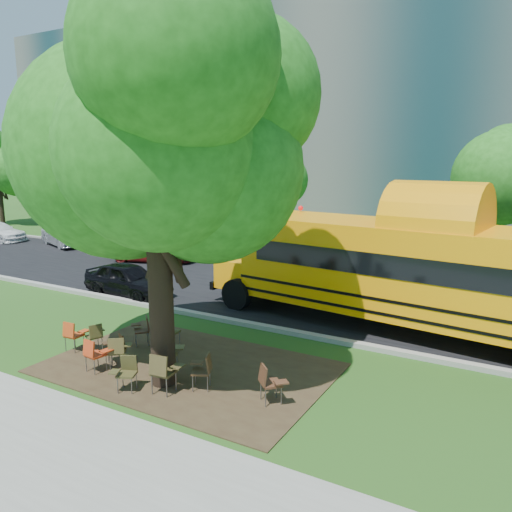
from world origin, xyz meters
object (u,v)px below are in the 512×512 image
Objects in this scene: chair_3 at (117,345)px; chair_6 at (204,368)px; main_tree at (155,139)px; chair_7 at (269,380)px; pedestrian_a at (134,227)px; pedestrian_b at (70,222)px; chair_11 at (169,352)px; bg_car_red at (156,250)px; bg_car_silver at (63,236)px; black_car at (128,279)px; chair_4 at (163,370)px; chair_5 at (126,370)px; chair_0 at (73,333)px; chair_2 at (118,349)px; chair_9 at (143,327)px; school_bus at (429,273)px; chair_1 at (94,352)px; chair_8 at (95,334)px; chair_10 at (168,329)px.

chair_3 is 2.75m from chair_6.
chair_7 is at bearing 7.46° from main_tree.
pedestrian_a reaches higher than pedestrian_b.
bg_car_red is (-9.23, 10.24, 0.02)m from chair_11.
pedestrian_a is at bearing -17.79° from chair_3.
pedestrian_b reaches higher than bg_car_silver.
bg_car_red is (-3.32, 5.46, -0.04)m from black_car.
pedestrian_a is 1.03× the size of pedestrian_b.
chair_5 is at bearing -169.62° from chair_4.
chair_0 is at bearing 153.73° from chair_11.
chair_11 reaches higher than chair_2.
chair_11 is 7.60m from black_car.
chair_7 is 22.84m from pedestrian_a.
chair_6 reaches higher than chair_9.
main_tree reaches higher than bg_car_red.
school_bus is 8.13× the size of pedestrian_b.
pedestrian_b is (-14.60, 9.70, 0.20)m from black_car.
chair_11 is (-0.60, 0.91, -0.02)m from chair_4.
chair_3 is 23.98m from pedestrian_b.
pedestrian_b is (-18.98, 14.65, 0.33)m from chair_3.
chair_2 is 1.04× the size of chair_3.
chair_9 is (-0.25, 2.01, -0.02)m from chair_1.
chair_1 is 24.34m from pedestrian_b.
main_tree is 8.71m from school_bus.
chair_11 is (-4.86, -5.92, -1.32)m from school_bus.
chair_9 is at bearing -18.65° from chair_8.
main_tree reaches higher than chair_2.
chair_2 is 1.65m from chair_9.
chair_7 is at bearing -101.70° from school_bus.
bg_car_red is 6.92m from pedestrian_a.
main_tree is at bearing -103.80° from bg_car_silver.
chair_1 is at bearing -126.97° from school_bus.
pedestrian_b is (-17.81, 14.30, 0.36)m from chair_8.
pedestrian_a is (-13.57, 13.17, 0.31)m from chair_10.
chair_7 reaches higher than chair_5.
pedestrian_b is (-18.64, 13.33, 0.31)m from chair_9.
chair_5 is 0.21× the size of bg_car_silver.
chair_7 is (1.62, 0.11, 0.02)m from chair_6.
chair_4 is 1.08× the size of chair_10.
chair_11 reaches higher than chair_5.
chair_0 reaches higher than chair_5.
chair_11 is at bearing -153.39° from bg_car_red.
pedestrian_b is at bearing 121.23° from pedestrian_a.
black_car is at bearing 28.99° from chair_6.
chair_4 reaches higher than chair_2.
chair_7 is (3.09, 1.03, 0.05)m from chair_5.
chair_10 is (-0.85, 2.51, 0.05)m from chair_5.
bg_car_red reaches higher than chair_10.
chair_4 reaches higher than chair_6.
chair_9 is at bearing 133.33° from chair_4.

